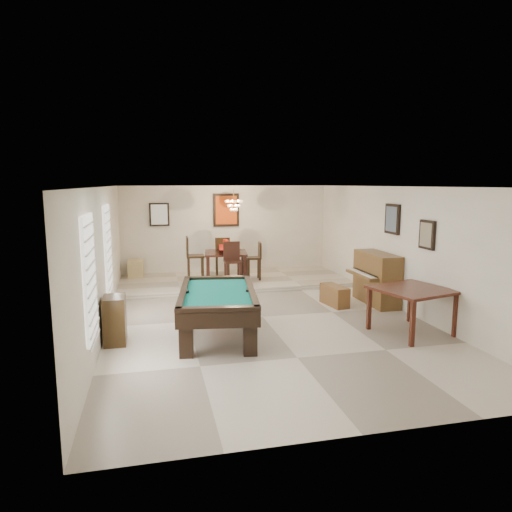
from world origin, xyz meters
name	(u,v)px	position (x,y,z in m)	size (l,w,h in m)	color
ground_plane	(263,317)	(0.00, 0.00, -0.01)	(6.00, 9.00, 0.02)	beige
wall_back	(226,231)	(0.00, 4.50, 1.30)	(6.00, 0.04, 2.60)	silver
wall_front	(368,318)	(0.00, -4.50, 1.30)	(6.00, 0.04, 2.60)	silver
wall_left	(104,259)	(-3.00, 0.00, 1.30)	(0.04, 9.00, 2.60)	silver
wall_right	(400,248)	(3.00, 0.00, 1.30)	(0.04, 9.00, 2.60)	silver
ceiling	(263,187)	(0.00, 0.00, 2.60)	(6.00, 9.00, 0.04)	white
dining_step	(234,281)	(0.00, 3.25, 0.06)	(6.00, 2.50, 0.12)	beige
window_left_front	(90,277)	(-2.97, -2.20, 1.40)	(0.06, 1.00, 1.70)	white
window_left_rear	(108,249)	(-2.97, 0.60, 1.40)	(0.06, 1.00, 1.70)	white
pool_table	(218,314)	(-1.04, -0.95, 0.39)	(1.28, 2.37, 0.79)	black
square_table	(411,311)	(2.35, -1.57, 0.41)	(1.19, 1.19, 0.82)	#38170E
upright_piano	(371,279)	(2.60, 0.46, 0.57)	(0.77, 1.37, 1.14)	brown
piano_bench	(334,295)	(1.76, 0.51, 0.22)	(0.31, 0.79, 0.44)	brown
apothecary_chest	(115,320)	(-2.78, -0.93, 0.40)	(0.36, 0.54, 0.80)	black
dining_table	(226,264)	(-0.26, 3.02, 0.57)	(1.08, 1.08, 0.89)	black
flower_vase	(226,243)	(-0.26, 3.02, 1.12)	(0.13, 0.13, 0.23)	red
dining_chair_south	(233,265)	(-0.21, 2.26, 0.68)	(0.41, 0.41, 1.11)	black
dining_chair_north	(222,256)	(-0.23, 3.76, 0.66)	(0.40, 0.40, 1.08)	black
dining_chair_west	(195,260)	(-1.05, 2.99, 0.72)	(0.44, 0.44, 1.20)	black
dining_chair_east	(254,261)	(0.50, 3.04, 0.62)	(0.37, 0.37, 1.00)	black
corner_bench	(136,268)	(-2.59, 4.11, 0.35)	(0.41, 0.51, 0.46)	tan
chandelier	(234,201)	(0.00, 3.20, 2.20)	(0.44, 0.44, 0.60)	#FFE5B2
back_painting	(226,210)	(0.00, 4.46, 1.90)	(0.75, 0.06, 0.95)	#D84C14
back_mirror	(159,214)	(-1.90, 4.46, 1.80)	(0.55, 0.06, 0.65)	white
right_picture_upper	(392,219)	(2.96, 0.30, 1.90)	(0.06, 0.55, 0.65)	slate
right_picture_lower	(427,235)	(2.96, -1.00, 1.70)	(0.06, 0.45, 0.55)	gray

